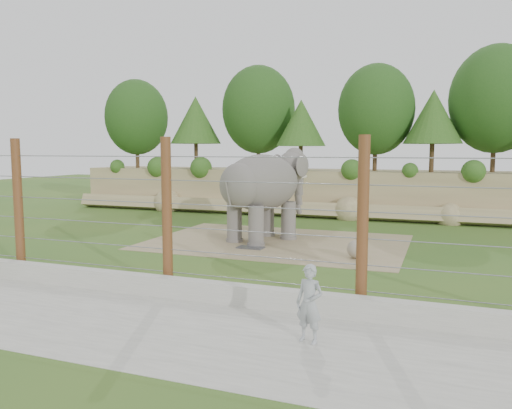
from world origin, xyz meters
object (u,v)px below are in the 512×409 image
(elephant, at_px, (262,196))
(barrier_fence, at_px, (167,215))
(stone_ball, at_px, (356,249))
(zookeeper, at_px, (309,304))

(elephant, bearing_deg, barrier_fence, -66.10)
(elephant, relative_size, stone_ball, 7.29)
(stone_ball, bearing_deg, zookeeper, -87.12)
(zookeeper, bearing_deg, barrier_fence, 168.20)
(stone_ball, bearing_deg, elephant, 153.61)
(elephant, relative_size, zookeeper, 3.00)
(elephant, distance_m, stone_ball, 4.86)
(elephant, distance_m, zookeeper, 10.83)
(stone_ball, relative_size, zookeeper, 0.41)
(elephant, height_order, zookeeper, elephant)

